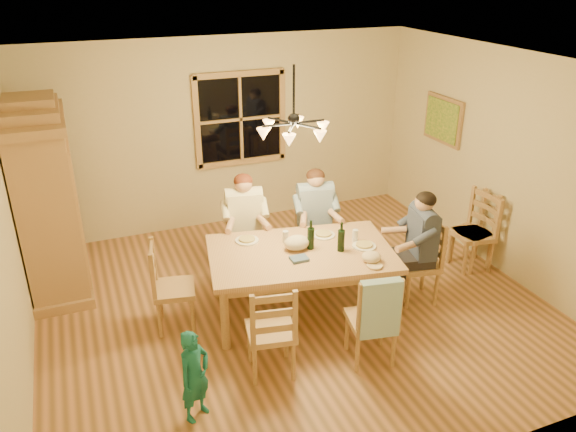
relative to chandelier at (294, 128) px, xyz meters
name	(u,v)px	position (x,y,z in m)	size (l,w,h in m)	color
floor	(293,305)	(0.00, 0.00, -2.08)	(5.50, 5.50, 0.00)	brown
ceiling	(294,64)	(0.00, 0.00, 0.62)	(5.50, 5.00, 0.02)	white
wall_back	(227,133)	(0.00, 2.50, -0.73)	(5.50, 0.02, 2.70)	beige
wall_left	(5,240)	(-2.75, 0.00, -0.73)	(0.02, 5.00, 2.70)	beige
wall_right	(503,164)	(2.75, 0.00, -0.73)	(0.02, 5.00, 2.70)	beige
window	(240,119)	(0.20, 2.47, -0.53)	(1.30, 0.06, 1.30)	black
painting	(443,120)	(2.71, 1.20, -0.48)	(0.06, 0.78, 0.64)	#9B6B43
chandelier	(294,128)	(0.00, 0.00, 0.00)	(0.77, 0.68, 0.71)	black
armoire	(49,204)	(-2.42, 1.46, -1.02)	(0.66, 1.40, 2.30)	#9B6B43
dining_table	(301,259)	(0.03, -0.14, -1.41)	(2.15, 1.54, 0.76)	#AF784E
chair_far_left	(246,253)	(-0.28, 0.86, -1.77)	(0.51, 0.49, 0.99)	#9C6B44
chair_far_right	(314,246)	(0.58, 0.70, -1.77)	(0.51, 0.49, 0.99)	#9C6B44
chair_near_left	(271,345)	(-0.62, -0.97, -1.77)	(0.51, 0.49, 0.99)	#9C6B44
chair_near_right	(370,332)	(0.35, -1.15, -1.77)	(0.51, 0.49, 0.99)	#9C6B44
chair_end_left	(175,301)	(-1.31, 0.10, -1.77)	(0.49, 0.51, 0.99)	#9C6B44
chair_end_right	(416,275)	(1.37, -0.39, -1.77)	(0.49, 0.51, 0.99)	#9C6B44
adult_woman	(244,213)	(-0.28, 0.86, -1.24)	(0.45, 0.48, 0.87)	beige
adult_plaid_man	(315,207)	(0.58, 0.70, -1.24)	(0.45, 0.48, 0.87)	#2F5483
adult_slate_man	(421,233)	(1.37, -0.39, -1.24)	(0.48, 0.45, 0.87)	#3B445F
towel	(380,309)	(0.31, -1.33, -1.38)	(0.38, 0.10, 0.58)	#92B9C5
wine_bottle_a	(311,235)	(0.15, -0.12, -1.15)	(0.08, 0.08, 0.33)	black
wine_bottle_b	(341,237)	(0.43, -0.29, -1.15)	(0.08, 0.08, 0.33)	black
plate_woman	(247,240)	(-0.43, 0.29, -1.31)	(0.26, 0.26, 0.02)	white
plate_plaid	(323,235)	(0.41, 0.10, -1.31)	(0.26, 0.26, 0.02)	white
plate_slate	(364,246)	(0.71, -0.31, -1.31)	(0.26, 0.26, 0.02)	white
wine_glass_a	(286,237)	(-0.05, 0.11, -1.25)	(0.06, 0.06, 0.14)	silver
wine_glass_b	(355,236)	(0.68, -0.15, -1.25)	(0.06, 0.06, 0.14)	silver
cap	(371,257)	(0.62, -0.62, -1.26)	(0.20, 0.20, 0.11)	beige
napkin	(299,259)	(-0.06, -0.31, -1.30)	(0.18, 0.14, 0.03)	#486084
cloth_bundle	(297,243)	(0.01, -0.08, -1.24)	(0.28, 0.22, 0.15)	#CAB792
child	(195,376)	(-1.41, -1.28, -1.65)	(0.31, 0.21, 0.86)	#186C6A
chair_spare_front	(472,245)	(2.45, -0.02, -1.77)	(0.50, 0.51, 0.99)	#9C6B44
chair_spare_back	(470,244)	(2.45, 0.02, -1.77)	(0.51, 0.53, 0.99)	#9C6B44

